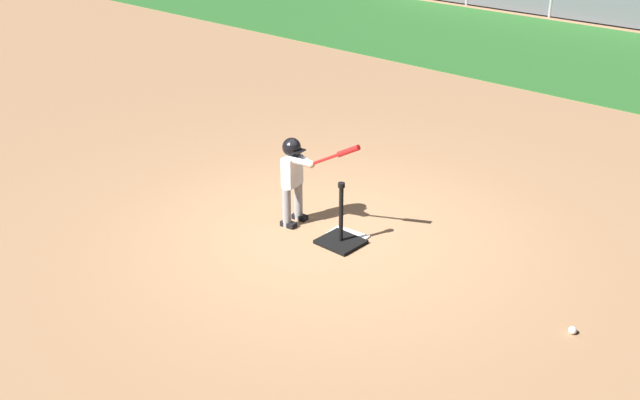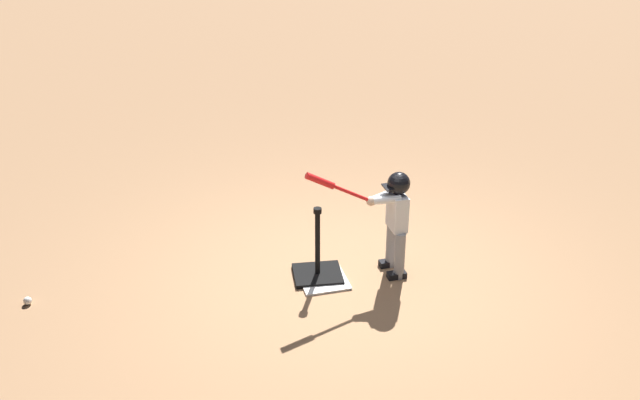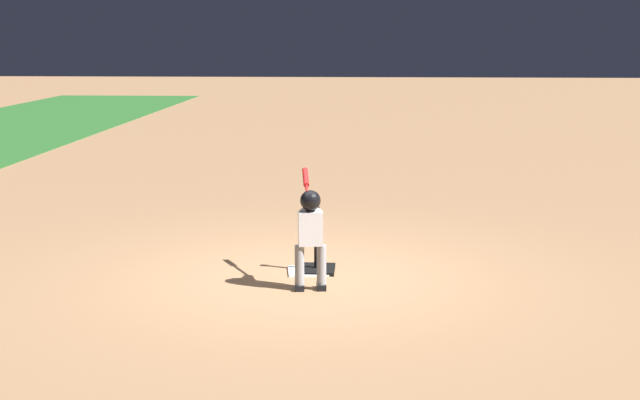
# 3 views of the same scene
# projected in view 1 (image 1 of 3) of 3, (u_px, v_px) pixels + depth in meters

# --- Properties ---
(ground_plane) EXTENTS (90.00, 90.00, 0.00)m
(ground_plane) POSITION_uv_depth(u_px,v_px,m) (331.00, 233.00, 8.46)
(ground_plane) COLOR #99704C
(home_plate) EXTENTS (0.49, 0.49, 0.02)m
(home_plate) POSITION_uv_depth(u_px,v_px,m) (343.00, 239.00, 8.33)
(home_plate) COLOR white
(home_plate) RESTS_ON ground_plane
(batting_tee) EXTENTS (0.46, 0.41, 0.73)m
(batting_tee) POSITION_uv_depth(u_px,v_px,m) (341.00, 236.00, 8.20)
(batting_tee) COLOR black
(batting_tee) RESTS_ON ground_plane
(batter_child) EXTENTS (0.99, 0.34, 1.15)m
(batter_child) POSITION_uv_depth(u_px,v_px,m) (295.00, 171.00, 8.40)
(batter_child) COLOR gray
(batter_child) RESTS_ON ground_plane
(baseball) EXTENTS (0.07, 0.07, 0.07)m
(baseball) POSITION_uv_depth(u_px,v_px,m) (572.00, 330.00, 6.70)
(baseball) COLOR white
(baseball) RESTS_ON ground_plane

